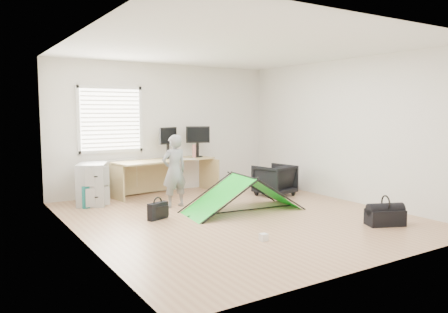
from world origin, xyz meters
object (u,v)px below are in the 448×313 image
filing_cabinet (92,184)px  kite (243,193)px  monitor_left (168,147)px  laptop_bag (158,211)px  person (174,171)px  office_chair (274,180)px  monitor_right (198,146)px  thermos (194,151)px  desk (165,177)px  storage_crate (283,184)px  duffel_bag (385,217)px

filing_cabinet → kite: filing_cabinet is taller
monitor_left → kite: size_ratio=0.25×
laptop_bag → person: bearing=27.4°
office_chair → laptop_bag: 2.87m
monitor_right → thermos: bearing=-132.4°
desk → monitor_right: monitor_right is taller
monitor_left → laptop_bag: bearing=-142.5°
monitor_left → thermos: bearing=-36.0°
laptop_bag → filing_cabinet: bearing=88.6°
desk → office_chair: 2.25m
thermos → laptop_bag: size_ratio=0.77×
monitor_left → kite: (0.33, -2.28, -0.65)m
desk → storage_crate: size_ratio=4.55×
monitor_right → laptop_bag: monitor_right is taller
monitor_right → office_chair: monitor_right is taller
monitor_left → kite: bearing=-105.0°
thermos → office_chair: 1.83m
kite → office_chair: bearing=37.8°
kite → duffel_bag: 2.31m
laptop_bag → duffel_bag: 3.51m
thermos → person: person is taller
monitor_right → laptop_bag: 2.77m
monitor_right → duffel_bag: (0.96, -4.11, -0.85)m
kite → storage_crate: size_ratio=4.32×
desk → storage_crate: 2.58m
kite → filing_cabinet: bearing=143.1°
monitor_left → laptop_bag: size_ratio=1.39×
desk → monitor_right: size_ratio=4.18×
filing_cabinet → monitor_left: bearing=35.4°
storage_crate → laptop_bag: 3.53m
office_chair → monitor_left: bearing=-52.8°
storage_crate → person: bearing=-173.9°
filing_cabinet → person: person is taller
desk → filing_cabinet: 1.56m
monitor_right → filing_cabinet: bearing=-149.1°
laptop_bag → thermos: bearing=28.4°
person → kite: (0.84, -0.94, -0.34)m
filing_cabinet → duffel_bag: bearing=-25.2°
desk → kite: bearing=-86.9°
thermos → kite: bearing=-95.9°
person → office_chair: bearing=173.4°
filing_cabinet → laptop_bag: bearing=-47.5°
thermos → laptop_bag: bearing=-131.6°
office_chair → laptop_bag: bearing=-0.6°
desk → office_chair: size_ratio=3.03×
monitor_left → office_chair: 2.32m
monitor_right → office_chair: 1.84m
monitor_left → duffel_bag: (1.63, -4.18, -0.84)m
desk → kite: desk is taller
laptop_bag → duffel_bag: laptop_bag is taller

